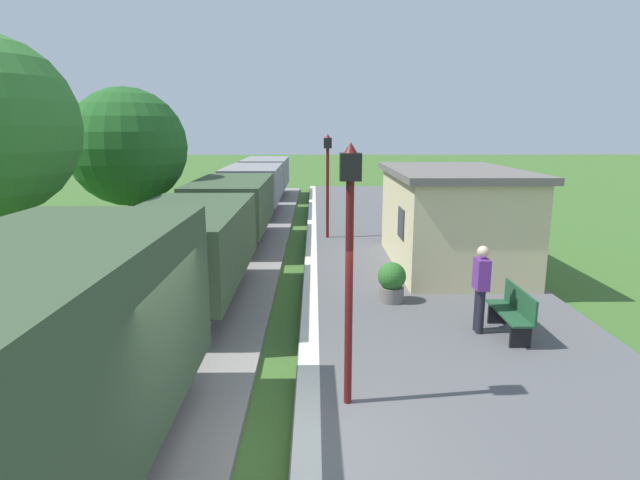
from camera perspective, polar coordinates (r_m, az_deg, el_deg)
The scene contains 15 objects.
ground_plane at distance 7.12m, azimuth -4.94°, elevation -23.27°, with size 160.00×160.00×0.00m, color #3D6628.
platform_slab at distance 7.53m, azimuth 22.00°, elevation -20.87°, with size 6.00×60.00×0.25m, color #565659.
platform_edge_stripe at distance 6.96m, azimuth -1.45°, elevation -21.61°, with size 0.36×60.00×0.01m, color silver.
track_ballast at distance 7.64m, azimuth -24.58°, elevation -21.17°, with size 3.80×60.00×0.12m, color gray.
rail_near at distance 7.33m, azimuth -19.15°, elevation -21.04°, with size 0.07×60.00×0.14m, color slate.
rail_far at distance 7.88m, azimuth -29.75°, elevation -19.54°, with size 0.07×60.00×0.14m, color slate.
freight_train at distance 17.92m, azimuth -9.96°, elevation 3.39°, with size 2.50×32.60×2.72m.
station_hut at distance 15.29m, azimuth 14.17°, elevation 2.44°, with size 3.50×5.80×2.78m.
bench_near_hut at distance 10.62m, azimuth 20.40°, elevation -7.34°, with size 0.42×1.50×0.91m.
bench_down_platform at distance 20.51m, azimuth 9.99°, elevation 2.38°, with size 0.42×1.50×0.91m.
person_waiting at distance 10.44m, azimuth 17.21°, elevation -4.78°, with size 0.24×0.38×1.71m.
potted_planter at distance 11.95m, azimuth 7.87°, elevation -4.52°, with size 0.64×0.64×0.92m.
lamp_post_near at distance 6.99m, azimuth 3.27°, elevation 1.23°, with size 0.28×0.28×3.70m.
lamp_post_far at distance 18.58m, azimuth 0.84°, elevation 8.03°, with size 0.28×0.28×3.70m.
tree_field_left at distance 19.96m, azimuth -20.35°, elevation 9.53°, with size 4.17×4.17×5.57m.
Camera 1 is at (0.50, -5.79, 4.11)m, focal length 29.19 mm.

